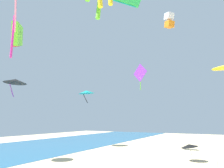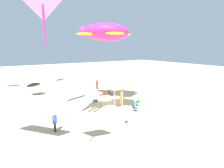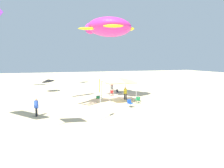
# 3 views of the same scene
# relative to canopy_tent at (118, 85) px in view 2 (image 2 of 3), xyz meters

# --- Properties ---
(ground) EXTENTS (120.00, 120.00, 0.10)m
(ground) POSITION_rel_canopy_tent_xyz_m (2.58, -0.00, -2.67)
(ground) COLOR beige
(canopy_tent) EXTENTS (3.17, 3.44, 2.95)m
(canopy_tent) POSITION_rel_canopy_tent_xyz_m (0.00, 0.00, 0.00)
(canopy_tent) COLOR #B7B7BC
(canopy_tent) RESTS_ON ground
(beach_umbrella) EXTENTS (2.01, 2.01, 2.14)m
(beach_umbrella) POSITION_rel_canopy_tent_xyz_m (11.20, 7.60, -0.85)
(beach_umbrella) COLOR silver
(beach_umbrella) RESTS_ON ground
(folding_chair_right_of_tent) EXTENTS (0.68, 0.60, 0.82)m
(folding_chair_right_of_tent) POSITION_rel_canopy_tent_xyz_m (-1.58, -1.78, -2.14)
(folding_chair_right_of_tent) COLOR black
(folding_chair_right_of_tent) RESTS_ON ground
(folding_chair_facing_ocean) EXTENTS (0.73, 0.66, 0.82)m
(folding_chair_facing_ocean) POSITION_rel_canopy_tent_xyz_m (-2.96, -0.22, -2.14)
(folding_chair_facing_ocean) COLOR black
(folding_chair_facing_ocean) RESTS_ON ground
(folding_chair_near_cooler) EXTENTS (0.81, 0.80, 0.82)m
(folding_chair_near_cooler) POSITION_rel_canopy_tent_xyz_m (4.51, -1.68, -2.14)
(folding_chair_near_cooler) COLOR black
(folding_chair_near_cooler) RESTS_ON ground
(folding_chair_left_of_tent) EXTENTS (0.70, 0.62, 0.82)m
(folding_chair_left_of_tent) POSITION_rel_canopy_tent_xyz_m (4.25, -0.54, -2.14)
(folding_chair_left_of_tent) COLOR black
(folding_chair_left_of_tent) RESTS_ON ground
(cooler_box) EXTENTS (0.58, 0.71, 0.40)m
(cooler_box) POSITION_rel_canopy_tent_xyz_m (2.91, 1.65, -2.42)
(cooler_box) COLOR #1E8C4C
(cooler_box) RESTS_ON ground
(banner_flag) EXTENTS (0.36, 0.06, 3.50)m
(banner_flag) POSITION_rel_canopy_tent_xyz_m (-6.39, 4.02, -0.51)
(banner_flag) COLOR silver
(banner_flag) RESTS_ON ground
(person_far_stroller) EXTENTS (0.38, 0.41, 1.60)m
(person_far_stroller) POSITION_rel_canopy_tent_xyz_m (1.14, -1.38, -1.68)
(person_far_stroller) COLOR black
(person_far_stroller) RESTS_ON ground
(person_beachcomber) EXTENTS (0.44, 0.39, 1.64)m
(person_beachcomber) POSITION_rel_canopy_tent_xyz_m (-3.51, 9.09, -1.66)
(person_beachcomber) COLOR black
(person_beachcomber) RESTS_ON ground
(person_by_tent) EXTENTS (0.42, 0.40, 1.70)m
(person_by_tent) POSITION_rel_canopy_tent_xyz_m (10.15, -2.64, -1.62)
(person_by_tent) COLOR black
(person_by_tent) RESTS_ON ground
(kite_turtle_magenta) EXTENTS (7.48, 7.43, 2.78)m
(kite_turtle_magenta) POSITION_rel_canopy_tent_xyz_m (2.11, 0.57, 6.33)
(kite_turtle_magenta) COLOR #E02D9E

